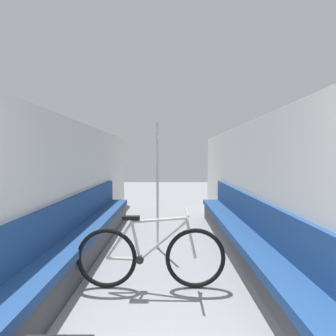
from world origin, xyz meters
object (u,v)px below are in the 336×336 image
Objects in this scene: bench_seat_row_left at (84,237)px; bicycle at (150,256)px; grab_pole_near at (157,188)px; bench_seat_row_right at (241,237)px.

bicycle is at bearing -41.57° from bench_seat_row_left.
grab_pole_near is at bearing 18.16° from bench_seat_row_left.
bench_seat_row_right is at bearing 17.73° from bicycle.
bicycle is 0.83× the size of grab_pole_near.
bench_seat_row_left is 1.35m from grab_pole_near.
bench_seat_row_left is at bearing 120.49° from bicycle.
grab_pole_near reaches higher than bench_seat_row_left.
bench_seat_row_right is at bearing -15.51° from grab_pole_near.
bench_seat_row_right is 1.52m from grab_pole_near.
bicycle is at bearing -144.33° from bench_seat_row_right.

